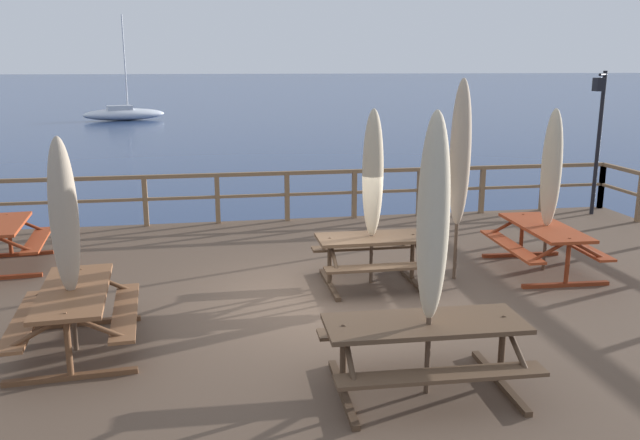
{
  "coord_description": "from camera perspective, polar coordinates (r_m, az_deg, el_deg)",
  "views": [
    {
      "loc": [
        -1.66,
        -8.85,
        4.13
      ],
      "look_at": [
        0.0,
        0.77,
        1.8
      ],
      "focal_mm": 36.63,
      "sensor_mm": 36.0,
      "label": 1
    }
  ],
  "objects": [
    {
      "name": "picnic_table_mid_right",
      "position": [
        11.32,
        18.96,
        -1.47
      ],
      "size": [
        1.49,
        2.06,
        0.78
      ],
      "color": "#993819",
      "rests_on": "wooden_deck"
    },
    {
      "name": "ground_plane",
      "position": [
        9.9,
        0.77,
        -11.22
      ],
      "size": [
        600.0,
        600.0,
        0.0
      ],
      "primitive_type": "plane",
      "color": "navy"
    },
    {
      "name": "picnic_table_back_right",
      "position": [
        10.08,
        4.54,
        -2.62
      ],
      "size": [
        1.68,
        1.4,
        0.78
      ],
      "color": "brown",
      "rests_on": "wooden_deck"
    },
    {
      "name": "patio_umbrella_short_back",
      "position": [
        9.87,
        4.64,
        3.99
      ],
      "size": [
        0.32,
        0.32,
        2.7
      ],
      "color": "#4C3828",
      "rests_on": "wooden_deck"
    },
    {
      "name": "lamp_post_hooked",
      "position": [
        15.68,
        23.17,
        7.9
      ],
      "size": [
        0.52,
        0.54,
        3.2
      ],
      "color": "black",
      "rests_on": "wooden_deck"
    },
    {
      "name": "patio_umbrella_short_front",
      "position": [
        11.14,
        19.57,
        4.2
      ],
      "size": [
        0.32,
        0.32,
        2.66
      ],
      "color": "#4C3828",
      "rests_on": "wooden_deck"
    },
    {
      "name": "patio_umbrella_tall_mid_right",
      "position": [
        6.46,
        9.86,
        0.04
      ],
      "size": [
        0.32,
        0.32,
        2.92
      ],
      "color": "#4C3828",
      "rests_on": "wooden_deck"
    },
    {
      "name": "railing_waterside_far",
      "position": [
        14.17,
        -2.9,
        2.85
      ],
      "size": [
        15.09,
        0.1,
        1.09
      ],
      "color": "brown",
      "rests_on": "wooden_deck"
    },
    {
      "name": "picnic_table_back_left",
      "position": [
        6.93,
        9.11,
        -10.29
      ],
      "size": [
        2.1,
        1.45,
        0.78
      ],
      "color": "brown",
      "rests_on": "wooden_deck"
    },
    {
      "name": "picnic_table_front_right",
      "position": [
        8.28,
        -20.6,
        -7.02
      ],
      "size": [
        1.54,
        2.03,
        0.78
      ],
      "color": "brown",
      "rests_on": "wooden_deck"
    },
    {
      "name": "patio_umbrella_tall_mid_left",
      "position": [
        10.23,
        12.15,
        5.64
      ],
      "size": [
        0.32,
        0.32,
        3.14
      ],
      "color": "#4C3828",
      "rests_on": "wooden_deck"
    },
    {
      "name": "wooden_deck",
      "position": [
        9.74,
        0.78,
        -9.08
      ],
      "size": [
        15.29,
        10.26,
        0.8
      ],
      "primitive_type": "cube",
      "color": "brown",
      "rests_on": "ground"
    },
    {
      "name": "sailboat_distant",
      "position": [
        52.21,
        -16.77,
        8.89
      ],
      "size": [
        6.23,
        3.11,
        7.72
      ],
      "color": "silver",
      "rests_on": "ground"
    },
    {
      "name": "patio_umbrella_tall_back_right",
      "position": [
        7.99,
        -21.46,
        0.2
      ],
      "size": [
        0.32,
        0.32,
        2.56
      ],
      "color": "#4C3828",
      "rests_on": "wooden_deck"
    },
    {
      "name": "picnic_table_mid_centre",
      "position": [
        12.1,
        -26.14,
        -1.25
      ],
      "size": [
        1.54,
        1.82,
        0.78
      ],
      "color": "#993819",
      "rests_on": "wooden_deck"
    }
  ]
}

